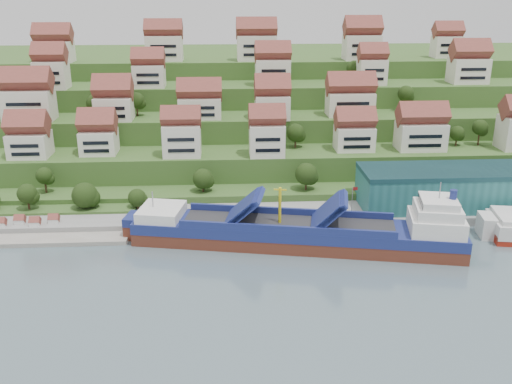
{
  "coord_description": "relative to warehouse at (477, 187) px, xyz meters",
  "views": [
    {
      "loc": [
        -12.86,
        -117.73,
        55.51
      ],
      "look_at": [
        -5.13,
        14.0,
        8.0
      ],
      "focal_mm": 40.0,
      "sensor_mm": 36.0,
      "label": 1
    }
  ],
  "objects": [
    {
      "name": "ground",
      "position": [
        -52.0,
        -17.0,
        -7.2
      ],
      "size": [
        300.0,
        300.0,
        0.0
      ],
      "primitive_type": "plane",
      "color": "slate",
      "rests_on": "ground"
    },
    {
      "name": "cargo_ship",
      "position": [
        -46.8,
        -17.61,
        -4.05
      ],
      "size": [
        74.88,
        25.56,
        16.37
      ],
      "rotation": [
        0.0,
        0.0,
        -0.19
      ],
      "color": "#5A291B",
      "rests_on": "ground"
    },
    {
      "name": "hillside",
      "position": [
        -52.0,
        86.55,
        3.46
      ],
      "size": [
        260.0,
        128.0,
        31.0
      ],
      "color": "#2D4C1E",
      "rests_on": "ground"
    },
    {
      "name": "beach_huts",
      "position": [
        -112.0,
        -6.25,
        -5.1
      ],
      "size": [
        14.4,
        3.7,
        2.2
      ],
      "color": "white",
      "rests_on": "pebble_beach"
    },
    {
      "name": "hillside_village",
      "position": [
        -55.05,
        44.15,
        17.3
      ],
      "size": [
        157.01,
        64.34,
        28.63
      ],
      "color": "silver",
      "rests_on": "ground"
    },
    {
      "name": "warehouse",
      "position": [
        0.0,
        0.0,
        0.0
      ],
      "size": [
        60.0,
        15.0,
        10.0
      ],
      "primitive_type": "cube",
      "color": "#276C6C",
      "rests_on": "quay"
    },
    {
      "name": "pebble_beach",
      "position": [
        -110.0,
        -5.0,
        -6.7
      ],
      "size": [
        45.0,
        20.0,
        1.0
      ],
      "primitive_type": "cube",
      "color": "gray",
      "rests_on": "ground"
    },
    {
      "name": "hillside_trees",
      "position": [
        -61.51,
        28.81,
        10.14
      ],
      "size": [
        139.5,
        62.86,
        31.76
      ],
      "color": "#233B13",
      "rests_on": "ground"
    },
    {
      "name": "quay",
      "position": [
        -32.0,
        -2.0,
        -6.1
      ],
      "size": [
        180.0,
        14.0,
        2.2
      ],
      "primitive_type": "cube",
      "color": "gray",
      "rests_on": "ground"
    },
    {
      "name": "flagpole",
      "position": [
        -33.89,
        -7.0,
        -0.32
      ],
      "size": [
        1.28,
        0.16,
        8.0
      ],
      "color": "gray",
      "rests_on": "quay"
    }
  ]
}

